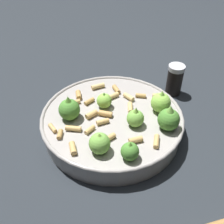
# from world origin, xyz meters

# --- Properties ---
(ground_plane) EXTENTS (2.40, 2.40, 0.00)m
(ground_plane) POSITION_xyz_m (0.00, 0.00, 0.00)
(ground_plane) COLOR #23282D
(cooking_pan) EXTENTS (0.32, 0.32, 0.10)m
(cooking_pan) POSITION_xyz_m (0.00, 0.00, 0.03)
(cooking_pan) COLOR #9E9993
(cooking_pan) RESTS_ON ground
(pepper_shaker) EXTENTS (0.04, 0.04, 0.08)m
(pepper_shaker) POSITION_xyz_m (-0.13, 0.18, 0.04)
(pepper_shaker) COLOR black
(pepper_shaker) RESTS_ON ground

